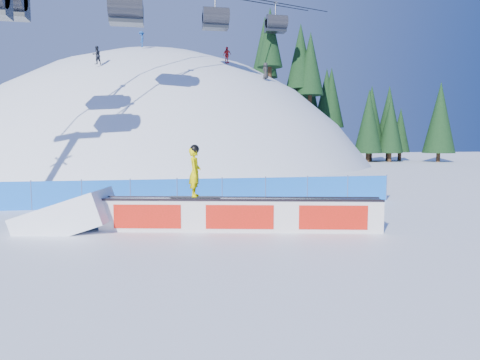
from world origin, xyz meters
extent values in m
plane|color=white|center=(0.00, 0.00, 0.00)|extent=(160.00, 160.00, 0.00)
sphere|color=white|center=(0.00, 42.00, -18.00)|extent=(64.00, 64.00, 64.00)
cylinder|color=#352215|center=(14.24, 36.12, 10.65)|extent=(0.50, 0.50, 1.40)
cone|color=black|center=(14.24, 36.12, 14.99)|extent=(3.29, 3.29, 7.49)
cylinder|color=#352215|center=(15.37, 38.78, 10.48)|extent=(0.50, 0.50, 1.40)
cone|color=black|center=(15.37, 38.78, 14.18)|extent=(2.73, 2.73, 6.20)
cylinder|color=#352215|center=(18.42, 43.20, 8.74)|extent=(0.50, 0.50, 1.40)
cone|color=black|center=(18.42, 43.20, 12.37)|extent=(2.67, 2.67, 6.06)
cylinder|color=#352215|center=(18.25, 40.16, 8.82)|extent=(0.50, 0.50, 1.40)
cone|color=black|center=(18.25, 40.16, 13.53)|extent=(3.62, 3.62, 8.22)
cylinder|color=#352215|center=(20.05, 42.26, 7.54)|extent=(0.50, 0.50, 1.40)
cone|color=black|center=(20.05, 42.26, 12.75)|extent=(4.06, 4.06, 9.22)
cylinder|color=#352215|center=(22.14, 36.15, 4.95)|extent=(0.50, 0.50, 1.40)
cone|color=black|center=(22.14, 36.15, 9.59)|extent=(3.55, 3.55, 8.08)
cylinder|color=#352215|center=(25.33, 36.12, 1.25)|extent=(0.50, 0.50, 1.40)
cone|color=black|center=(25.33, 36.12, 5.38)|extent=(3.10, 3.10, 7.05)
cylinder|color=#352215|center=(27.30, 38.98, 0.60)|extent=(0.50, 0.50, 1.40)
cone|color=black|center=(27.30, 38.98, 4.24)|extent=(2.68, 2.68, 6.09)
cylinder|color=#352215|center=(27.51, 40.09, 0.60)|extent=(0.50, 0.50, 1.40)
cone|color=black|center=(27.51, 40.09, 4.49)|extent=(2.90, 2.90, 6.59)
cylinder|color=#352215|center=(30.57, 39.13, 0.60)|extent=(0.50, 0.50, 1.40)
cone|color=black|center=(30.57, 39.13, 4.61)|extent=(3.01, 3.01, 6.83)
cylinder|color=#352215|center=(31.44, 43.33, 0.60)|extent=(0.50, 0.50, 1.40)
cone|color=black|center=(31.44, 43.33, 4.43)|extent=(2.85, 2.85, 6.47)
cylinder|color=#352215|center=(34.16, 36.98, 0.60)|extent=(0.50, 0.50, 1.40)
cone|color=black|center=(34.16, 36.98, 5.98)|extent=(4.21, 4.21, 9.56)
cylinder|color=#352215|center=(34.66, 36.87, 0.60)|extent=(0.50, 0.50, 1.40)
cone|color=black|center=(34.66, 36.87, 5.72)|extent=(3.98, 3.98, 9.05)
cylinder|color=#352215|center=(36.07, 40.03, 0.60)|extent=(0.50, 0.50, 1.40)
cone|color=black|center=(36.07, 40.03, 5.90)|extent=(4.14, 4.14, 9.41)
cube|color=blue|center=(0.00, 4.50, 0.60)|extent=(22.00, 0.03, 1.20)
cylinder|color=#434F78|center=(-5.00, 4.50, 0.65)|extent=(0.05, 0.05, 1.30)
cylinder|color=#434F78|center=(-3.00, 4.50, 0.65)|extent=(0.05, 0.05, 1.30)
cylinder|color=#434F78|center=(-1.00, 4.50, 0.65)|extent=(0.05, 0.05, 1.30)
cylinder|color=#434F78|center=(1.00, 4.50, 0.65)|extent=(0.05, 0.05, 1.30)
cylinder|color=#434F78|center=(3.00, 4.50, 0.65)|extent=(0.05, 0.05, 1.30)
cylinder|color=#434F78|center=(5.00, 4.50, 0.65)|extent=(0.05, 0.05, 1.30)
cylinder|color=#434F78|center=(7.00, 4.50, 0.65)|extent=(0.05, 0.05, 1.30)
cylinder|color=#434F78|center=(9.00, 4.50, 0.65)|extent=(0.05, 0.05, 1.30)
cylinder|color=#434F78|center=(11.00, 4.50, 0.65)|extent=(0.05, 0.05, 1.30)
cylinder|color=#27282E|center=(-2.00, 17.93, 12.36)|extent=(2.40, 1.50, 1.50)
cylinder|color=#27282E|center=(5.50, 26.13, 14.40)|extent=(2.40, 1.50, 1.50)
cylinder|color=#27282E|center=(13.75, 35.15, 16.64)|extent=(2.40, 1.50, 1.50)
cube|color=silver|center=(2.79, -1.11, 0.50)|extent=(8.89, 2.42, 1.01)
cube|color=#8E909B|center=(2.79, -1.11, 1.03)|extent=(8.81, 2.43, 0.04)
cube|color=black|center=(2.73, -1.40, 1.04)|extent=(8.78, 1.90, 0.07)
cube|color=black|center=(2.85, -0.81, 1.04)|extent=(8.78, 1.90, 0.07)
cube|color=red|center=(2.73, -1.39, 0.50)|extent=(8.34, 1.80, 0.76)
cube|color=red|center=(2.85, -0.82, 0.50)|extent=(8.34, 1.80, 0.76)
cube|color=black|center=(1.39, -0.81, 1.09)|extent=(1.64, 0.62, 0.03)
imported|color=#EBE000|center=(1.39, -0.81, 1.89)|extent=(0.48, 0.63, 1.56)
sphere|color=black|center=(1.39, -0.81, 2.62)|extent=(0.29, 0.29, 0.29)
imported|color=black|center=(-5.32, 26.99, 10.58)|extent=(1.02, 0.99, 1.65)
imported|color=#A4171B|center=(7.11, 29.98, 11.62)|extent=(0.98, 0.95, 1.65)
imported|color=#184793|center=(-1.58, 33.69, 13.69)|extent=(0.75, 1.14, 1.65)
imported|color=black|center=(11.01, 29.24, 10.03)|extent=(0.96, 0.92, 1.65)
camera|label=1|loc=(0.37, -14.37, 2.90)|focal=32.00mm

